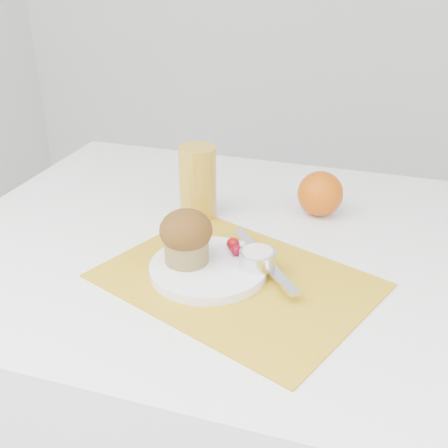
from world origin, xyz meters
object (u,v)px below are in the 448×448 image
(juice_glass, at_px, (198,183))
(table, at_px, (277,411))
(orange, at_px, (320,194))
(plate, at_px, (208,268))
(muffin, at_px, (186,236))

(juice_glass, bearing_deg, table, -20.91)
(orange, relative_size, juice_glass, 0.62)
(plate, bearing_deg, table, 49.58)
(table, relative_size, orange, 14.03)
(table, distance_m, juice_glass, 0.49)
(plate, distance_m, muffin, 0.06)
(muffin, bearing_deg, plate, -0.74)
(orange, height_order, juice_glass, juice_glass)
(plate, relative_size, muffin, 2.13)
(orange, bearing_deg, table, -101.29)
(orange, bearing_deg, juice_glass, -159.72)
(table, relative_size, juice_glass, 8.66)
(table, bearing_deg, muffin, -139.27)
(orange, distance_m, juice_glass, 0.23)
(plate, xyz_separation_m, juice_glass, (-0.09, 0.19, 0.06))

